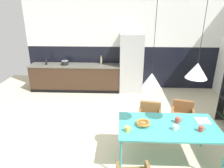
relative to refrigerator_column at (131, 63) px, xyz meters
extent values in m
plane|color=beige|center=(-0.25, -3.16, -0.97)|extent=(9.30, 9.30, 0.00)
cube|color=black|center=(-0.25, 0.36, -0.24)|extent=(6.61, 0.12, 1.47)
cube|color=white|center=(-0.25, 0.36, 1.23)|extent=(6.61, 0.12, 1.47)
cube|color=#3A261A|center=(-1.90, 0.00, -0.54)|extent=(3.01, 0.60, 0.86)
cube|color=#5E5D52|center=(-1.90, 0.00, -0.09)|extent=(3.04, 0.63, 0.04)
cube|color=black|center=(-1.90, -0.30, -0.92)|extent=(3.01, 0.01, 0.10)
cube|color=#ADAFB2|center=(0.00, 0.00, 0.00)|extent=(0.76, 0.60, 1.94)
cube|color=teal|center=(0.51, -3.43, -0.23)|extent=(1.77, 0.94, 0.03)
cylinder|color=teal|center=(-0.33, -3.00, -0.61)|extent=(0.04, 0.04, 0.72)
cylinder|color=teal|center=(1.35, -3.00, -0.61)|extent=(0.04, 0.04, 0.72)
cylinder|color=teal|center=(-0.33, -3.85, -0.61)|extent=(0.04, 0.04, 0.72)
cylinder|color=teal|center=(1.35, -3.85, -0.61)|extent=(0.04, 0.04, 0.72)
cube|color=brown|center=(0.29, -2.66, -0.55)|extent=(0.55, 0.53, 0.06)
cube|color=brown|center=(0.33, -2.47, -0.37)|extent=(0.46, 0.15, 0.30)
cube|color=brown|center=(0.51, -2.70, -0.45)|extent=(0.11, 0.42, 0.14)
cube|color=brown|center=(0.08, -2.63, -0.45)|extent=(0.11, 0.42, 0.14)
cylinder|color=black|center=(0.46, -2.88, -0.77)|extent=(0.02, 0.02, 0.39)
cylinder|color=black|center=(0.07, -2.82, -0.77)|extent=(0.02, 0.02, 0.39)
cylinder|color=black|center=(0.52, -2.51, -0.77)|extent=(0.02, 0.02, 0.39)
cylinder|color=black|center=(0.13, -2.45, -0.77)|extent=(0.02, 0.02, 0.39)
cylinder|color=black|center=(0.49, -2.70, -0.96)|extent=(0.08, 0.41, 0.02)
cylinder|color=black|center=(0.10, -2.63, -0.96)|extent=(0.08, 0.41, 0.02)
cube|color=brown|center=(1.04, -2.53, -0.55)|extent=(0.58, 0.56, 0.06)
cube|color=brown|center=(1.09, -2.34, -0.38)|extent=(0.46, 0.19, 0.29)
cube|color=brown|center=(1.26, -2.59, -0.45)|extent=(0.15, 0.41, 0.14)
cube|color=brown|center=(0.83, -2.48, -0.45)|extent=(0.15, 0.41, 0.14)
cylinder|color=black|center=(1.19, -2.76, -0.78)|extent=(0.02, 0.02, 0.39)
cylinder|color=black|center=(0.80, -2.67, -0.78)|extent=(0.02, 0.02, 0.39)
cylinder|color=black|center=(1.28, -2.40, -0.78)|extent=(0.02, 0.02, 0.39)
cylinder|color=black|center=(0.90, -2.30, -0.78)|extent=(0.02, 0.02, 0.39)
cylinder|color=black|center=(1.24, -2.58, -0.96)|extent=(0.12, 0.41, 0.02)
cylinder|color=black|center=(0.85, -2.48, -0.96)|extent=(0.12, 0.41, 0.02)
cylinder|color=#B2662D|center=(0.06, -3.44, -0.19)|extent=(0.12, 0.12, 0.06)
torus|color=#B36D26|center=(0.06, -3.44, -0.16)|extent=(0.26, 0.26, 0.04)
cube|color=white|center=(1.12, -3.24, -0.21)|extent=(0.12, 0.23, 0.01)
cube|color=white|center=(1.24, -3.24, -0.21)|extent=(0.12, 0.23, 0.01)
cube|color=#334C8C|center=(1.18, -3.24, -0.20)|extent=(0.01, 0.23, 0.00)
cylinder|color=#B23D33|center=(1.02, -3.58, -0.17)|extent=(0.08, 0.08, 0.09)
torus|color=#B23D33|center=(1.07, -3.58, -0.17)|extent=(0.06, 0.01, 0.06)
cylinder|color=gold|center=(-0.23, -3.64, -0.17)|extent=(0.08, 0.08, 0.09)
torus|color=gold|center=(-0.18, -3.64, -0.17)|extent=(0.06, 0.01, 0.06)
cylinder|color=white|center=(0.59, -3.56, -0.17)|extent=(0.08, 0.08, 0.09)
torus|color=white|center=(0.64, -3.56, -0.17)|extent=(0.06, 0.01, 0.06)
cylinder|color=#B23D33|center=(0.69, -3.31, -0.17)|extent=(0.09, 0.09, 0.10)
torus|color=#B23D33|center=(0.75, -3.31, -0.16)|extent=(0.07, 0.01, 0.07)
cylinder|color=black|center=(-2.22, -0.02, 0.00)|extent=(0.23, 0.23, 0.13)
cylinder|color=gray|center=(-2.22, -0.02, 0.07)|extent=(0.23, 0.23, 0.01)
sphere|color=black|center=(-2.22, -0.02, 0.09)|extent=(0.02, 0.02, 0.02)
cylinder|color=tan|center=(-1.02, 0.17, 0.04)|extent=(0.07, 0.07, 0.21)
cylinder|color=tan|center=(-1.02, 0.17, 0.18)|extent=(0.03, 0.03, 0.07)
cylinder|color=black|center=(-2.86, -0.02, 0.04)|extent=(0.07, 0.07, 0.21)
cylinder|color=black|center=(-2.86, -0.02, 0.18)|extent=(0.03, 0.03, 0.08)
cylinder|color=black|center=(0.16, -3.41, 1.34)|extent=(0.01, 0.01, 1.16)
cone|color=silver|center=(0.16, -3.41, 0.63)|extent=(0.33, 0.33, 0.25)
cylinder|color=black|center=(0.86, -3.42, 1.43)|extent=(0.01, 0.01, 0.98)
cone|color=silver|center=(0.86, -3.42, 0.81)|extent=(0.35, 0.35, 0.25)
camera|label=1|loc=(-0.36, -6.58, 1.77)|focal=32.61mm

